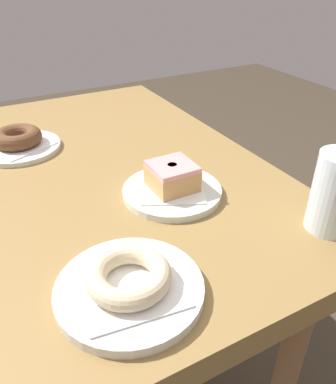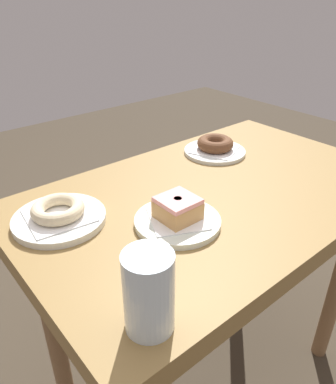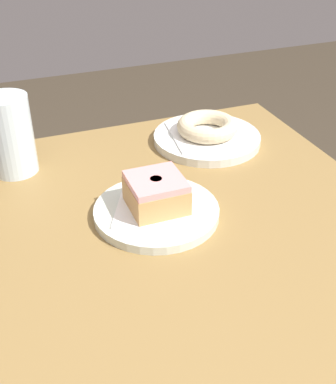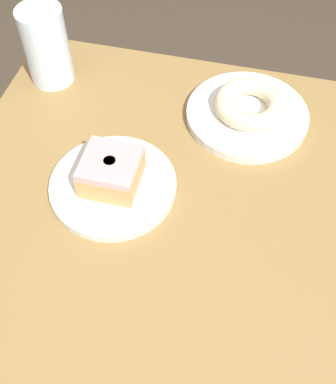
% 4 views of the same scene
% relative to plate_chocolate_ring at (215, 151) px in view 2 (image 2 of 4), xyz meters
% --- Properties ---
extents(ground_plane, '(6.00, 6.00, 0.00)m').
position_rel_plate_chocolate_ring_xyz_m(ground_plane, '(-0.17, -0.17, -0.77)').
color(ground_plane, '#3D3326').
extents(table, '(1.01, 0.62, 0.76)m').
position_rel_plate_chocolate_ring_xyz_m(table, '(-0.17, -0.17, -0.10)').
color(table, olive).
rests_on(table, ground_plane).
extents(plate_chocolate_ring, '(0.19, 0.19, 0.01)m').
position_rel_plate_chocolate_ring_xyz_m(plate_chocolate_ring, '(0.00, 0.00, 0.00)').
color(plate_chocolate_ring, silver).
rests_on(plate_chocolate_ring, table).
extents(napkin_chocolate_ring, '(0.17, 0.17, 0.00)m').
position_rel_plate_chocolate_ring_xyz_m(napkin_chocolate_ring, '(0.00, 0.00, 0.01)').
color(napkin_chocolate_ring, white).
rests_on(napkin_chocolate_ring, plate_chocolate_ring).
extents(donut_chocolate_ring, '(0.11, 0.11, 0.04)m').
position_rel_plate_chocolate_ring_xyz_m(donut_chocolate_ring, '(0.00, 0.00, 0.03)').
color(donut_chocolate_ring, brown).
rests_on(donut_chocolate_ring, napkin_chocolate_ring).
extents(plate_glazed_square, '(0.19, 0.19, 0.01)m').
position_rel_plate_chocolate_ring_xyz_m(plate_glazed_square, '(-0.35, -0.22, 0.00)').
color(plate_glazed_square, silver).
rests_on(plate_glazed_square, table).
extents(napkin_glazed_square, '(0.16, 0.16, 0.00)m').
position_rel_plate_chocolate_ring_xyz_m(napkin_glazed_square, '(-0.35, -0.22, 0.01)').
color(napkin_glazed_square, white).
rests_on(napkin_glazed_square, plate_glazed_square).
extents(donut_glazed_square, '(0.08, 0.08, 0.05)m').
position_rel_plate_chocolate_ring_xyz_m(donut_glazed_square, '(-0.35, -0.22, 0.04)').
color(donut_glazed_square, tan).
rests_on(donut_glazed_square, napkin_glazed_square).
extents(plate_sugar_ring, '(0.21, 0.21, 0.02)m').
position_rel_plate_chocolate_ring_xyz_m(plate_sugar_ring, '(-0.54, -0.05, 0.00)').
color(plate_sugar_ring, silver).
rests_on(plate_sugar_ring, table).
extents(napkin_sugar_ring, '(0.15, 0.15, 0.00)m').
position_rel_plate_chocolate_ring_xyz_m(napkin_sugar_ring, '(-0.54, -0.05, 0.01)').
color(napkin_sugar_ring, white).
rests_on(napkin_sugar_ring, plate_sugar_ring).
extents(donut_sugar_ring, '(0.12, 0.12, 0.03)m').
position_rel_plate_chocolate_ring_xyz_m(donut_sugar_ring, '(-0.54, -0.05, 0.03)').
color(donut_sugar_ring, beige).
rests_on(donut_sugar_ring, napkin_sugar_ring).
extents(water_glass, '(0.08, 0.08, 0.14)m').
position_rel_plate_chocolate_ring_xyz_m(water_glass, '(-0.57, -0.40, 0.06)').
color(water_glass, silver).
rests_on(water_glass, table).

